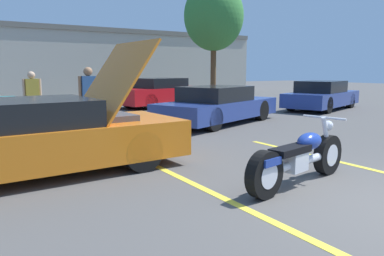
{
  "coord_description": "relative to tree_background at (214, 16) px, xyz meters",
  "views": [
    {
      "loc": [
        -4.49,
        -2.19,
        1.66
      ],
      "look_at": [
        -1.54,
        2.5,
        0.8
      ],
      "focal_mm": 35.0,
      "sensor_mm": 36.0,
      "label": 1
    }
  ],
  "objects": [
    {
      "name": "parking_stripe_middle",
      "position": [
        -6.82,
        -14.24,
        -4.64
      ],
      "size": [
        0.12,
        5.88,
        0.01
      ],
      "primitive_type": "cube",
      "color": "yellow",
      "rests_on": "ground"
    },
    {
      "name": "spectator_by_show_car",
      "position": [
        -9.77,
        -8.26,
        -3.61
      ],
      "size": [
        0.52,
        0.23,
        1.73
      ],
      "color": "#333338",
      "rests_on": "ground"
    },
    {
      "name": "spectator_midground",
      "position": [
        -10.77,
        -6.07,
        -3.69
      ],
      "size": [
        0.52,
        0.21,
        1.62
      ],
      "color": "#38476B",
      "rests_on": "ground"
    },
    {
      "name": "motorcycle",
      "position": [
        -8.52,
        -14.17,
        -4.25
      ],
      "size": [
        2.32,
        0.78,
        0.95
      ],
      "rotation": [
        0.0,
        0.0,
        0.19
      ],
      "color": "black",
      "rests_on": "ground"
    },
    {
      "name": "far_building",
      "position": [
        -8.15,
        8.35,
        -2.31
      ],
      "size": [
        32.0,
        4.2,
        4.4
      ],
      "color": "#B2AD9E",
      "rests_on": "ground"
    },
    {
      "name": "parked_car_right_row",
      "position": [
        0.42,
        -7.34,
        -4.07
      ],
      "size": [
        4.82,
        3.03,
        1.21
      ],
      "rotation": [
        0.0,
        0.0,
        0.32
      ],
      "color": "navy",
      "rests_on": "ground"
    },
    {
      "name": "parked_car_mid_right_row",
      "position": [
        -4.68,
        -2.63,
        -4.02
      ],
      "size": [
        4.83,
        2.76,
        1.29
      ],
      "rotation": [
        0.0,
        0.0,
        0.23
      ],
      "color": "red",
      "rests_on": "ground"
    },
    {
      "name": "show_car_hood_open",
      "position": [
        -11.63,
        -11.51,
        -4.04
      ],
      "size": [
        4.83,
        2.09,
        2.17
      ],
      "rotation": [
        0.0,
        0.0,
        0.04
      ],
      "color": "orange",
      "rests_on": "ground"
    },
    {
      "name": "parked_car_mid_left_row",
      "position": [
        -5.75,
        -8.37,
        -4.09
      ],
      "size": [
        4.94,
        3.26,
        1.16
      ],
      "rotation": [
        0.0,
        0.0,
        0.36
      ],
      "color": "navy",
      "rests_on": "ground"
    },
    {
      "name": "parking_stripe_foreground",
      "position": [
        -9.8,
        -14.24,
        -4.64
      ],
      "size": [
        0.12,
        5.88,
        0.01
      ],
      "primitive_type": "cube",
      "color": "yellow",
      "rests_on": "ground"
    },
    {
      "name": "tree_background",
      "position": [
        0.0,
        0.0,
        0.0
      ],
      "size": [
        3.37,
        3.37,
        6.61
      ],
      "color": "brown",
      "rests_on": "ground"
    }
  ]
}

